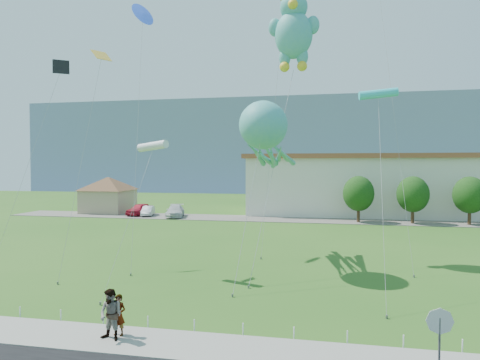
{
  "coord_description": "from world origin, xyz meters",
  "views": [
    {
      "loc": [
        6.13,
        -17.63,
        6.72
      ],
      "look_at": [
        1.03,
        8.0,
        5.81
      ],
      "focal_mm": 32.0,
      "sensor_mm": 36.0,
      "label": 1
    }
  ],
  "objects_px": {
    "pedestrian_right": "(111,315)",
    "teddy_bear_kite": "(294,29)",
    "stop_sign": "(440,329)",
    "parked_car_red": "(140,209)",
    "parked_car_silver": "(148,211)",
    "pavilion": "(108,191)",
    "pedestrian_left": "(119,315)",
    "octopus_kite": "(266,136)",
    "parked_car_white": "(175,211)",
    "warehouse": "(478,185)"
  },
  "relations": [
    {
      "from": "pedestrian_right",
      "to": "teddy_bear_kite",
      "type": "height_order",
      "value": "teddy_bear_kite"
    },
    {
      "from": "stop_sign",
      "to": "teddy_bear_kite",
      "type": "height_order",
      "value": "teddy_bear_kite"
    },
    {
      "from": "parked_car_red",
      "to": "parked_car_silver",
      "type": "bearing_deg",
      "value": -6.0
    },
    {
      "from": "pavilion",
      "to": "pedestrian_left",
      "type": "height_order",
      "value": "pavilion"
    },
    {
      "from": "pavilion",
      "to": "octopus_kite",
      "type": "height_order",
      "value": "octopus_kite"
    },
    {
      "from": "parked_car_white",
      "to": "octopus_kite",
      "type": "height_order",
      "value": "octopus_kite"
    },
    {
      "from": "parked_car_red",
      "to": "parked_car_silver",
      "type": "height_order",
      "value": "parked_car_red"
    },
    {
      "from": "stop_sign",
      "to": "pedestrian_left",
      "type": "bearing_deg",
      "value": 171.04
    },
    {
      "from": "pedestrian_right",
      "to": "octopus_kite",
      "type": "xyz_separation_m",
      "value": [
        4.09,
        13.1,
        7.55
      ]
    },
    {
      "from": "parked_car_white",
      "to": "teddy_bear_kite",
      "type": "bearing_deg",
      "value": -65.48
    },
    {
      "from": "pedestrian_right",
      "to": "parked_car_red",
      "type": "height_order",
      "value": "pedestrian_right"
    },
    {
      "from": "warehouse",
      "to": "parked_car_white",
      "type": "xyz_separation_m",
      "value": [
        -38.78,
        -9.46,
        -3.32
      ]
    },
    {
      "from": "pavilion",
      "to": "parked_car_silver",
      "type": "xyz_separation_m",
      "value": [
        7.25,
        -2.93,
        -2.33
      ]
    },
    {
      "from": "stop_sign",
      "to": "parked_car_white",
      "type": "distance_m",
      "value": 44.71
    },
    {
      "from": "warehouse",
      "to": "stop_sign",
      "type": "relative_size",
      "value": 24.4
    },
    {
      "from": "pavilion",
      "to": "teddy_bear_kite",
      "type": "distance_m",
      "value": 39.22
    },
    {
      "from": "parked_car_red",
      "to": "pavilion",
      "type": "bearing_deg",
      "value": 165.72
    },
    {
      "from": "pavilion",
      "to": "parked_car_silver",
      "type": "bearing_deg",
      "value": -22.0
    },
    {
      "from": "pedestrian_left",
      "to": "parked_car_silver",
      "type": "bearing_deg",
      "value": 117.75
    },
    {
      "from": "parked_car_red",
      "to": "parked_car_silver",
      "type": "relative_size",
      "value": 1.2
    },
    {
      "from": "pedestrian_right",
      "to": "parked_car_red",
      "type": "bearing_deg",
      "value": 124.53
    },
    {
      "from": "stop_sign",
      "to": "parked_car_white",
      "type": "bearing_deg",
      "value": 119.9
    },
    {
      "from": "parked_car_silver",
      "to": "parked_car_red",
      "type": "bearing_deg",
      "value": 150.81
    },
    {
      "from": "warehouse",
      "to": "teddy_bear_kite",
      "type": "distance_m",
      "value": 39.39
    },
    {
      "from": "parked_car_silver",
      "to": "pavilion",
      "type": "bearing_deg",
      "value": 143.96
    },
    {
      "from": "warehouse",
      "to": "parked_car_red",
      "type": "distance_m",
      "value": 44.99
    },
    {
      "from": "stop_sign",
      "to": "parked_car_red",
      "type": "bearing_deg",
      "value": 124.81
    },
    {
      "from": "pavilion",
      "to": "parked_car_white",
      "type": "relative_size",
      "value": 1.78
    },
    {
      "from": "pavilion",
      "to": "stop_sign",
      "type": "bearing_deg",
      "value": -51.56
    },
    {
      "from": "stop_sign",
      "to": "octopus_kite",
      "type": "distance_m",
      "value": 17.44
    },
    {
      "from": "pavilion",
      "to": "pedestrian_right",
      "type": "distance_m",
      "value": 46.6
    },
    {
      "from": "octopus_kite",
      "to": "parked_car_red",
      "type": "bearing_deg",
      "value": 128.88
    },
    {
      "from": "pavilion",
      "to": "pedestrian_left",
      "type": "bearing_deg",
      "value": -61.14
    },
    {
      "from": "warehouse",
      "to": "octopus_kite",
      "type": "bearing_deg",
      "value": -125.02
    },
    {
      "from": "stop_sign",
      "to": "parked_car_white",
      "type": "height_order",
      "value": "stop_sign"
    },
    {
      "from": "pavilion",
      "to": "parked_car_white",
      "type": "distance_m",
      "value": 11.95
    },
    {
      "from": "warehouse",
      "to": "stop_sign",
      "type": "distance_m",
      "value": 51.0
    },
    {
      "from": "parked_car_red",
      "to": "teddy_bear_kite",
      "type": "relative_size",
      "value": 0.24
    },
    {
      "from": "pavilion",
      "to": "pedestrian_right",
      "type": "bearing_deg",
      "value": -61.5
    },
    {
      "from": "parked_car_silver",
      "to": "pedestrian_right",
      "type": "bearing_deg",
      "value": -82.54
    },
    {
      "from": "pavilion",
      "to": "stop_sign",
      "type": "xyz_separation_m",
      "value": [
        33.5,
        -42.21,
        -1.15
      ]
    },
    {
      "from": "parked_car_white",
      "to": "teddy_bear_kite",
      "type": "distance_m",
      "value": 30.82
    },
    {
      "from": "parked_car_red",
      "to": "teddy_bear_kite",
      "type": "xyz_separation_m",
      "value": [
        21.87,
        -21.47,
        15.79
      ]
    },
    {
      "from": "teddy_bear_kite",
      "to": "pedestrian_right",
      "type": "bearing_deg",
      "value": -108.38
    },
    {
      "from": "pedestrian_right",
      "to": "octopus_kite",
      "type": "distance_m",
      "value": 15.66
    },
    {
      "from": "stop_sign",
      "to": "parked_car_red",
      "type": "relative_size",
      "value": 0.54
    },
    {
      "from": "octopus_kite",
      "to": "pedestrian_left",
      "type": "bearing_deg",
      "value": -107.65
    },
    {
      "from": "octopus_kite",
      "to": "stop_sign",
      "type": "bearing_deg",
      "value": -63.44
    },
    {
      "from": "pedestrian_left",
      "to": "parked_car_white",
      "type": "height_order",
      "value": "pedestrian_left"
    },
    {
      "from": "warehouse",
      "to": "pedestrian_right",
      "type": "xyz_separation_m",
      "value": [
        -27.78,
        -46.92,
        -3.06
      ]
    }
  ]
}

